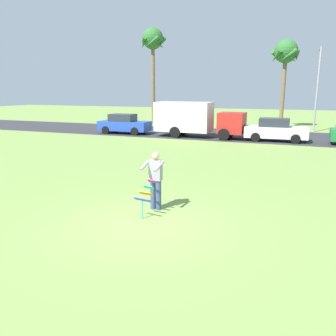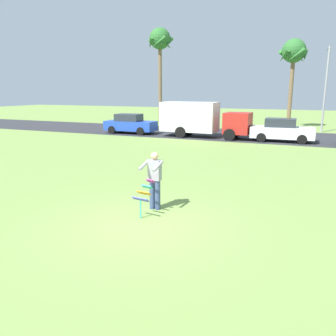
{
  "view_description": "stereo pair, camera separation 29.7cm",
  "coord_description": "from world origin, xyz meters",
  "px_view_note": "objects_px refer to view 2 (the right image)",
  "views": [
    {
      "loc": [
        3.63,
        -7.56,
        3.47
      ],
      "look_at": [
        -0.2,
        2.27,
        1.05
      ],
      "focal_mm": 36.23,
      "sensor_mm": 36.0,
      "label": 1
    },
    {
      "loc": [
        3.91,
        -7.45,
        3.47
      ],
      "look_at": [
        -0.2,
        2.27,
        1.05
      ],
      "focal_mm": 36.23,
      "sensor_mm": 36.0,
      "label": 2
    }
  ],
  "objects_px": {
    "kite_held": "(144,194)",
    "parked_car_blue": "(130,124)",
    "person_kite_flyer": "(154,178)",
    "palm_tree_right_near": "(294,55)",
    "parked_truck_red_cab": "(200,119)",
    "palm_tree_left_near": "(160,43)",
    "parked_car_white": "(282,130)",
    "streetlight_pole": "(326,84)"
  },
  "relations": [
    {
      "from": "person_kite_flyer",
      "to": "parked_car_blue",
      "type": "xyz_separation_m",
      "value": [
        -9.68,
        15.91,
        -0.18
      ]
    },
    {
      "from": "kite_held",
      "to": "parked_truck_red_cab",
      "type": "distance_m",
      "value": 16.99
    },
    {
      "from": "parked_car_blue",
      "to": "palm_tree_right_near",
      "type": "relative_size",
      "value": 0.53
    },
    {
      "from": "person_kite_flyer",
      "to": "palm_tree_left_near",
      "type": "xyz_separation_m",
      "value": [
        -10.6,
        24.05,
        7.14
      ]
    },
    {
      "from": "kite_held",
      "to": "streetlight_pole",
      "type": "height_order",
      "value": "streetlight_pole"
    },
    {
      "from": "kite_held",
      "to": "parked_car_blue",
      "type": "xyz_separation_m",
      "value": [
        -9.66,
        16.57,
        0.11
      ]
    },
    {
      "from": "person_kite_flyer",
      "to": "palm_tree_right_near",
      "type": "distance_m",
      "value": 25.78
    },
    {
      "from": "streetlight_pole",
      "to": "parked_truck_red_cab",
      "type": "bearing_deg",
      "value": -140.14
    },
    {
      "from": "palm_tree_left_near",
      "to": "parked_car_white",
      "type": "bearing_deg",
      "value": -32.31
    },
    {
      "from": "person_kite_flyer",
      "to": "parked_truck_red_cab",
      "type": "relative_size",
      "value": 0.26
    },
    {
      "from": "palm_tree_right_near",
      "to": "person_kite_flyer",
      "type": "bearing_deg",
      "value": -94.78
    },
    {
      "from": "parked_truck_red_cab",
      "to": "palm_tree_right_near",
      "type": "relative_size",
      "value": 0.84
    },
    {
      "from": "palm_tree_left_near",
      "to": "streetlight_pole",
      "type": "bearing_deg",
      "value": -3.5
    },
    {
      "from": "parked_car_blue",
      "to": "parked_car_white",
      "type": "height_order",
      "value": "same"
    },
    {
      "from": "person_kite_flyer",
      "to": "kite_held",
      "type": "distance_m",
      "value": 0.72
    },
    {
      "from": "parked_truck_red_cab",
      "to": "streetlight_pole",
      "type": "distance_m",
      "value": 11.5
    },
    {
      "from": "person_kite_flyer",
      "to": "palm_tree_right_near",
      "type": "bearing_deg",
      "value": 85.22
    },
    {
      "from": "parked_car_blue",
      "to": "palm_tree_left_near",
      "type": "height_order",
      "value": "palm_tree_left_near"
    },
    {
      "from": "parked_car_blue",
      "to": "palm_tree_right_near",
      "type": "distance_m",
      "value": 16.02
    },
    {
      "from": "parked_car_white",
      "to": "palm_tree_left_near",
      "type": "relative_size",
      "value": 0.44
    },
    {
      "from": "kite_held",
      "to": "parked_truck_red_cab",
      "type": "xyz_separation_m",
      "value": [
        -3.66,
        16.57,
        0.74
      ]
    },
    {
      "from": "palm_tree_left_near",
      "to": "streetlight_pole",
      "type": "height_order",
      "value": "palm_tree_left_near"
    },
    {
      "from": "palm_tree_right_near",
      "to": "parked_car_white",
      "type": "bearing_deg",
      "value": -88.95
    },
    {
      "from": "parked_truck_red_cab",
      "to": "palm_tree_left_near",
      "type": "bearing_deg",
      "value": 130.4
    },
    {
      "from": "palm_tree_right_near",
      "to": "parked_truck_red_cab",
      "type": "bearing_deg",
      "value": -122.24
    },
    {
      "from": "palm_tree_right_near",
      "to": "palm_tree_left_near",
      "type": "bearing_deg",
      "value": -175.44
    },
    {
      "from": "parked_car_white",
      "to": "streetlight_pole",
      "type": "xyz_separation_m",
      "value": [
        2.67,
        7.19,
        3.22
      ]
    },
    {
      "from": "parked_car_blue",
      "to": "streetlight_pole",
      "type": "distance_m",
      "value": 16.6
    },
    {
      "from": "parked_truck_red_cab",
      "to": "parked_car_white",
      "type": "xyz_separation_m",
      "value": [
        5.94,
        -0.0,
        -0.64
      ]
    },
    {
      "from": "kite_held",
      "to": "parked_truck_red_cab",
      "type": "height_order",
      "value": "parked_truck_red_cab"
    },
    {
      "from": "parked_car_blue",
      "to": "streetlight_pole",
      "type": "relative_size",
      "value": 0.61
    },
    {
      "from": "parked_car_blue",
      "to": "palm_tree_left_near",
      "type": "relative_size",
      "value": 0.44
    },
    {
      "from": "parked_car_white",
      "to": "streetlight_pole",
      "type": "height_order",
      "value": "streetlight_pole"
    },
    {
      "from": "parked_car_blue",
      "to": "parked_car_white",
      "type": "distance_m",
      "value": 11.94
    },
    {
      "from": "parked_truck_red_cab",
      "to": "palm_tree_right_near",
      "type": "bearing_deg",
      "value": 57.76
    },
    {
      "from": "person_kite_flyer",
      "to": "kite_held",
      "type": "bearing_deg",
      "value": -91.58
    },
    {
      "from": "parked_car_white",
      "to": "streetlight_pole",
      "type": "distance_m",
      "value": 8.31
    },
    {
      "from": "parked_car_blue",
      "to": "person_kite_flyer",
      "type": "bearing_deg",
      "value": -58.68
    },
    {
      "from": "parked_car_blue",
      "to": "streetlight_pole",
      "type": "height_order",
      "value": "streetlight_pole"
    },
    {
      "from": "kite_held",
      "to": "palm_tree_right_near",
      "type": "bearing_deg",
      "value": 85.3
    },
    {
      "from": "parked_car_blue",
      "to": "parked_car_white",
      "type": "relative_size",
      "value": 1.0
    },
    {
      "from": "palm_tree_left_near",
      "to": "person_kite_flyer",
      "type": "bearing_deg",
      "value": -66.21
    }
  ]
}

